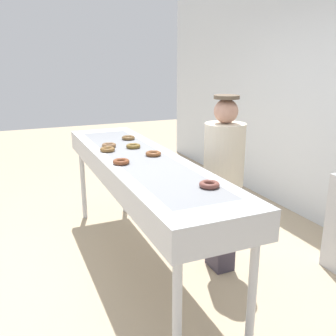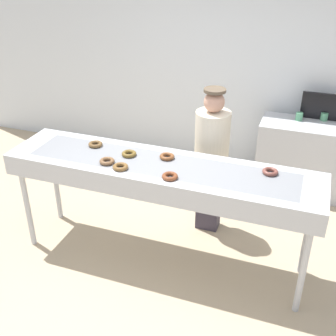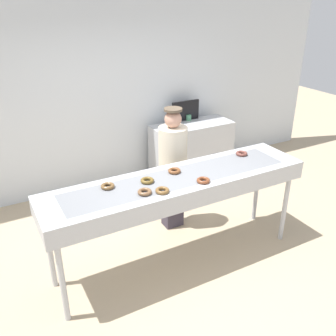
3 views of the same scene
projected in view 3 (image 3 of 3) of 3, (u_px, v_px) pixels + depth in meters
ground_plane at (177, 259)px, 4.28m from camera, size 16.00×16.00×0.00m
back_wall at (101, 78)px, 5.37m from camera, size 8.00×0.12×3.35m
fryer_conveyor at (178, 186)px, 3.87m from camera, size 2.87×0.67×1.06m
chocolate_donut_0 at (203, 180)px, 3.73m from camera, size 0.16×0.16×0.04m
chocolate_donut_1 at (108, 186)px, 3.62m from camera, size 0.16×0.16×0.04m
chocolate_donut_2 at (242, 154)px, 4.35m from camera, size 0.19×0.19×0.04m
chocolate_donut_3 at (162, 191)px, 3.53m from camera, size 0.19×0.19×0.04m
chocolate_donut_4 at (145, 192)px, 3.51m from camera, size 0.15×0.15×0.04m
chocolate_donut_5 at (174, 171)px, 3.93m from camera, size 0.17×0.17×0.04m
chocolate_donut_6 at (147, 181)px, 3.72m from camera, size 0.14×0.14×0.04m
worker_baker at (173, 162)px, 4.56m from camera, size 0.35×0.35×1.59m
prep_counter at (192, 150)px, 6.10m from camera, size 1.32×0.53×0.90m
paper_cup_0 at (189, 118)px, 6.06m from camera, size 0.08×0.08×0.10m
paper_cup_1 at (177, 122)px, 5.86m from camera, size 0.08×0.08×0.10m
menu_display at (185, 111)px, 6.01m from camera, size 0.48×0.04×0.32m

